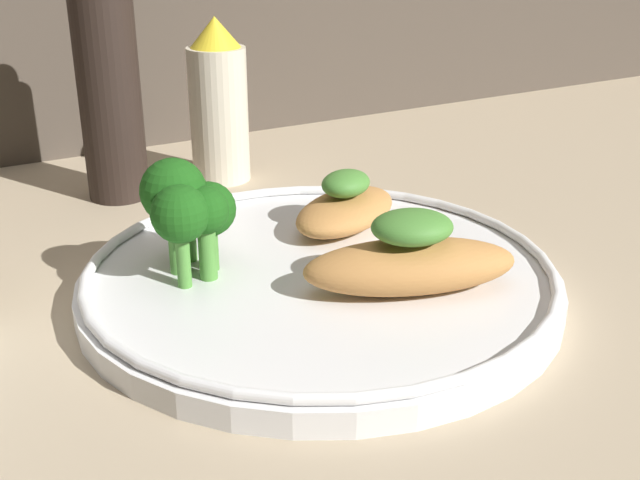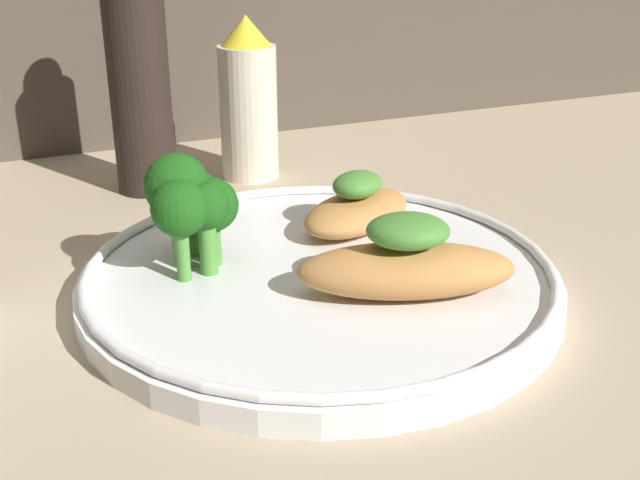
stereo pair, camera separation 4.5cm
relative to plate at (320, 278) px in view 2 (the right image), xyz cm
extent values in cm
cube|color=tan|center=(0.00, 0.00, -1.49)|extent=(180.00, 180.00, 1.00)
cylinder|color=white|center=(0.00, 0.00, -0.29)|extent=(27.63, 27.63, 1.40)
torus|color=white|center=(0.00, 0.00, 0.71)|extent=(27.03, 27.03, 0.60)
ellipsoid|color=#BC7F42|center=(3.19, -4.38, 1.84)|extent=(12.65, 8.14, 2.86)
ellipsoid|color=#478433|center=(3.19, -4.38, 4.14)|extent=(5.39, 4.85, 1.75)
ellipsoid|color=#BC7F42|center=(4.76, 5.19, 1.51)|extent=(10.08, 8.36, 2.20)
ellipsoid|color=#478433|center=(4.76, 5.19, 3.42)|extent=(4.54, 4.23, 1.63)
cylinder|color=#4C8E38|center=(-5.31, 3.36, 1.73)|extent=(0.86, 0.86, 2.65)
sphere|color=#195114|center=(-5.31, 3.36, 4.15)|extent=(3.12, 3.12, 3.12)
cylinder|color=#4C8E38|center=(-6.04, 5.32, 1.47)|extent=(1.09, 1.09, 2.13)
sphere|color=#195114|center=(-6.04, 5.32, 3.86)|extent=(3.78, 3.78, 3.78)
cylinder|color=#4C8E38|center=(-7.11, 3.92, 2.23)|extent=(1.02, 1.02, 3.64)
sphere|color=#195114|center=(-7.11, 3.92, 5.35)|extent=(3.73, 3.73, 3.73)
cylinder|color=#4C8E38|center=(-7.46, 2.01, 2.01)|extent=(0.78, 0.78, 3.20)
sphere|color=#195114|center=(-7.46, 2.01, 4.73)|extent=(3.20, 3.20, 3.20)
cylinder|color=#4C8E38|center=(-5.91, 2.34, 2.01)|extent=(1.01, 1.01, 3.20)
sphere|color=#195114|center=(-5.91, 2.34, 4.55)|extent=(2.68, 2.68, 2.68)
cylinder|color=beige|center=(2.98, 22.00, 4.33)|extent=(4.63, 4.63, 10.65)
cone|color=yellow|center=(2.98, 22.00, 10.83)|extent=(3.94, 3.94, 2.34)
cylinder|color=black|center=(-5.52, 22.00, 6.56)|extent=(4.57, 4.57, 15.11)
camera|label=1|loc=(-20.20, -36.53, 20.37)|focal=45.00mm
camera|label=2|loc=(-16.11, -38.50, 20.37)|focal=45.00mm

